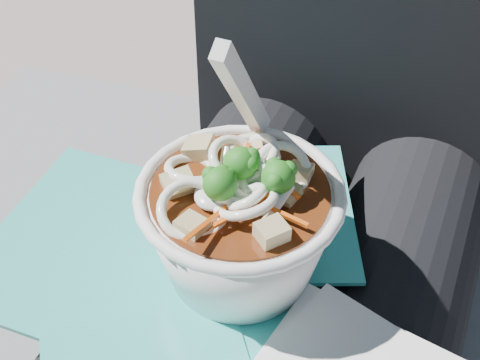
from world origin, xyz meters
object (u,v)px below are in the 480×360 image
at_px(person_body, 303,235).
at_px(plastic_bag, 193,303).
at_px(udon_bowl, 240,219).
at_px(lap, 265,337).

bearing_deg(person_body, plastic_bag, -107.85).
xyz_separation_m(person_body, udon_bowl, (-0.02, -0.09, 0.10)).
bearing_deg(lap, plastic_bag, -135.89).
xyz_separation_m(lap, person_body, (-0.00, 0.09, 0.03)).
bearing_deg(lap, udon_bowl, -176.48).
xyz_separation_m(lap, udon_bowl, (-0.02, -0.00, 0.14)).
relative_size(person_body, plastic_bag, 2.47).
relative_size(lap, plastic_bag, 1.23).
bearing_deg(udon_bowl, person_body, 76.56).
height_order(lap, person_body, person_body).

